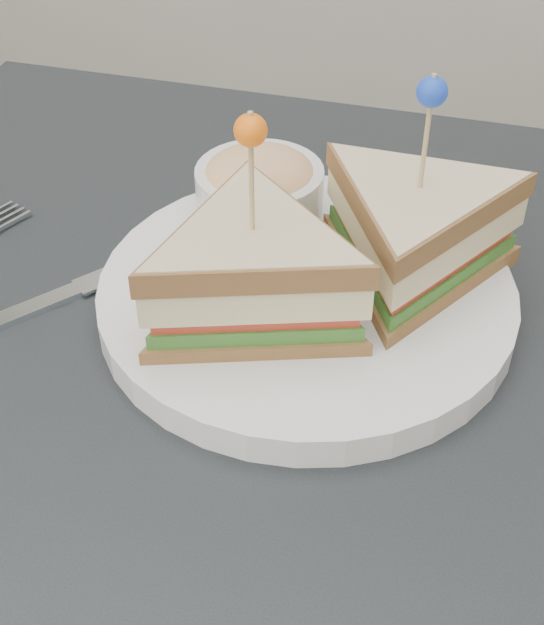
{
  "coord_description": "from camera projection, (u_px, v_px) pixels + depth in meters",
  "views": [
    {
      "loc": [
        0.12,
        -0.39,
        1.15
      ],
      "look_at": [
        0.01,
        0.01,
        0.8
      ],
      "focal_mm": 50.0,
      "sensor_mm": 36.0,
      "label": 1
    }
  ],
  "objects": [
    {
      "name": "table",
      "position": [
        255.0,
        454.0,
        0.62
      ],
      "size": [
        0.8,
        0.8,
        0.75
      ],
      "color": "black",
      "rests_on": "ground"
    },
    {
      "name": "plate_meal",
      "position": [
        321.0,
        255.0,
        0.59
      ],
      "size": [
        0.36,
        0.35,
        0.17
      ],
      "rotation": [
        0.0,
        0.0,
        -0.19
      ],
      "color": "white",
      "rests_on": "table"
    },
    {
      "name": "cutlery_knife",
      "position": [
        89.0,
        285.0,
        0.64
      ],
      "size": [
        0.14,
        0.17,
        0.01
      ],
      "rotation": [
        0.0,
        0.0,
        -0.67
      ],
      "color": "silver",
      "rests_on": "table"
    }
  ]
}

